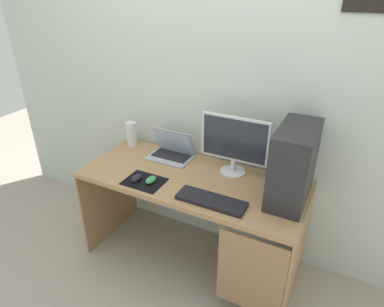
{
  "coord_description": "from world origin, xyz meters",
  "views": [
    {
      "loc": [
        0.86,
        -1.69,
        1.89
      ],
      "look_at": [
        0.0,
        0.0,
        0.9
      ],
      "focal_mm": 31.1,
      "sensor_mm": 36.0,
      "label": 1
    }
  ],
  "objects_px": {
    "laptop": "(172,152)",
    "mouse_right": "(137,178)",
    "pc_tower": "(294,164)",
    "keyboard": "(211,201)",
    "mouse_left": "(151,180)",
    "speaker": "(132,134)",
    "monitor": "(234,144)"
  },
  "relations": [
    {
      "from": "laptop",
      "to": "mouse_right",
      "type": "relative_size",
      "value": 3.33
    },
    {
      "from": "pc_tower",
      "to": "mouse_right",
      "type": "xyz_separation_m",
      "value": [
        -0.93,
        -0.26,
        -0.21
      ]
    },
    {
      "from": "laptop",
      "to": "keyboard",
      "type": "xyz_separation_m",
      "value": [
        0.5,
        -0.39,
        -0.03
      ]
    },
    {
      "from": "mouse_left",
      "to": "pc_tower",
      "type": "bearing_deg",
      "value": 15.98
    },
    {
      "from": "laptop",
      "to": "mouse_right",
      "type": "height_order",
      "value": "laptop"
    },
    {
      "from": "speaker",
      "to": "mouse_right",
      "type": "xyz_separation_m",
      "value": [
        0.35,
        -0.44,
        -0.07
      ]
    },
    {
      "from": "mouse_left",
      "to": "monitor",
      "type": "bearing_deg",
      "value": 40.19
    },
    {
      "from": "mouse_right",
      "to": "speaker",
      "type": "bearing_deg",
      "value": 128.87
    },
    {
      "from": "pc_tower",
      "to": "keyboard",
      "type": "relative_size",
      "value": 1.09
    },
    {
      "from": "pc_tower",
      "to": "monitor",
      "type": "distance_m",
      "value": 0.42
    },
    {
      "from": "keyboard",
      "to": "laptop",
      "type": "bearing_deg",
      "value": 141.62
    },
    {
      "from": "mouse_left",
      "to": "mouse_right",
      "type": "bearing_deg",
      "value": -165.26
    },
    {
      "from": "monitor",
      "to": "laptop",
      "type": "distance_m",
      "value": 0.52
    },
    {
      "from": "pc_tower",
      "to": "mouse_left",
      "type": "distance_m",
      "value": 0.89
    },
    {
      "from": "laptop",
      "to": "keyboard",
      "type": "bearing_deg",
      "value": -38.38
    },
    {
      "from": "monitor",
      "to": "speaker",
      "type": "xyz_separation_m",
      "value": [
        -0.87,
        0.05,
        -0.13
      ]
    },
    {
      "from": "pc_tower",
      "to": "mouse_left",
      "type": "height_order",
      "value": "pc_tower"
    },
    {
      "from": "speaker",
      "to": "mouse_left",
      "type": "xyz_separation_m",
      "value": [
        0.45,
        -0.41,
        -0.07
      ]
    },
    {
      "from": "keyboard",
      "to": "mouse_left",
      "type": "bearing_deg",
      "value": 177.37
    },
    {
      "from": "monitor",
      "to": "speaker",
      "type": "bearing_deg",
      "value": 176.63
    },
    {
      "from": "laptop",
      "to": "pc_tower",
      "type": "bearing_deg",
      "value": -8.6
    },
    {
      "from": "pc_tower",
      "to": "keyboard",
      "type": "xyz_separation_m",
      "value": [
        -0.4,
        -0.26,
        -0.22
      ]
    },
    {
      "from": "speaker",
      "to": "mouse_right",
      "type": "distance_m",
      "value": 0.56
    },
    {
      "from": "keyboard",
      "to": "mouse_left",
      "type": "height_order",
      "value": "mouse_left"
    },
    {
      "from": "monitor",
      "to": "keyboard",
      "type": "bearing_deg",
      "value": -88.45
    },
    {
      "from": "mouse_right",
      "to": "laptop",
      "type": "bearing_deg",
      "value": 85.01
    },
    {
      "from": "speaker",
      "to": "keyboard",
      "type": "relative_size",
      "value": 0.45
    },
    {
      "from": "keyboard",
      "to": "mouse_left",
      "type": "xyz_separation_m",
      "value": [
        -0.44,
        0.02,
        0.01
      ]
    },
    {
      "from": "pc_tower",
      "to": "keyboard",
      "type": "distance_m",
      "value": 0.52
    },
    {
      "from": "pc_tower",
      "to": "mouse_right",
      "type": "distance_m",
      "value": 0.99
    },
    {
      "from": "keyboard",
      "to": "mouse_right",
      "type": "relative_size",
      "value": 4.38
    },
    {
      "from": "speaker",
      "to": "keyboard",
      "type": "height_order",
      "value": "speaker"
    }
  ]
}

